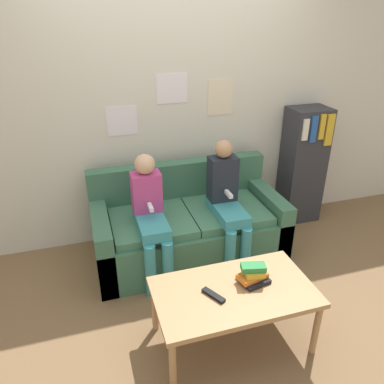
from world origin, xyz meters
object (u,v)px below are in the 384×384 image
Objects in this scene: tv_remote at (213,295)px; couch at (188,227)px; person_left at (150,214)px; bookshelf at (303,166)px; coffee_table at (234,295)px; person_right at (227,200)px.

couch is at bearing 53.12° from tv_remote.
bookshelf is (1.71, 0.49, 0.02)m from person_left.
coffee_table is (-0.01, -1.09, 0.12)m from couch.
person_left is (-0.37, 0.89, 0.19)m from coffee_table.
person_left is at bearing -179.59° from person_right.
person_left is at bearing -152.41° from couch.
bookshelf is (1.35, 1.38, 0.21)m from coffee_table.
person_left is at bearing 112.26° from coffee_table.
person_left is 0.95m from tv_remote.
tv_remote is (-0.46, -0.92, -0.15)m from person_right.
bookshelf is (1.34, 0.30, 0.34)m from couch.
coffee_table is at bearing -134.26° from bookshelf.
tv_remote is 2.06m from bookshelf.
bookshelf is (1.04, 0.49, 0.00)m from person_right.
person_left is (-0.37, -0.19, 0.31)m from couch.
coffee_table is 0.97m from person_right.
person_right reaches higher than coffee_table.
person_right is at bearing -155.02° from bookshelf.
person_right reaches higher than person_left.
coffee_table is 6.22× the size of tv_remote.
person_right is 6.57× the size of tv_remote.
coffee_table is 1.94m from bookshelf.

